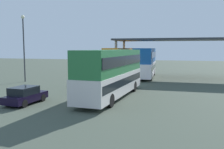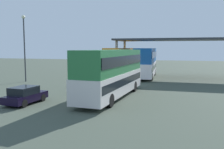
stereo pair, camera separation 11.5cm
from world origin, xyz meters
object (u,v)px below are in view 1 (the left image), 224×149
object	(u,v)px
double_decker_main	(112,71)
parked_hatchback	(25,95)
double_decker_near_canopy	(121,61)
lamppost_tall	(24,41)
double_decker_mid_row	(145,61)

from	to	relation	value
double_decker_main	parked_hatchback	bearing A→B (deg)	130.49
parked_hatchback	double_decker_near_canopy	distance (m)	21.31
double_decker_main	lamppost_tall	size ratio (longest dim) A/B	1.36
double_decker_mid_row	lamppost_tall	distance (m)	16.93
double_decker_near_canopy	lamppost_tall	world-z (taller)	lamppost_tall
double_decker_main	double_decker_mid_row	distance (m)	15.40
parked_hatchback	double_decker_mid_row	size ratio (longest dim) A/B	0.35
double_decker_mid_row	lamppost_tall	world-z (taller)	lamppost_tall
parked_hatchback	double_decker_mid_row	bearing A→B (deg)	-15.00
parked_hatchback	double_decker_near_canopy	xyz separation A→B (m)	(2.71, 21.07, 1.68)
double_decker_main	double_decker_near_canopy	distance (m)	17.14
double_decker_near_canopy	lamppost_tall	distance (m)	14.67
double_decker_mid_row	double_decker_main	bearing A→B (deg)	174.38
parked_hatchback	double_decker_mid_row	world-z (taller)	double_decker_mid_row
double_decker_near_canopy	lamppost_tall	bearing A→B (deg)	137.75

